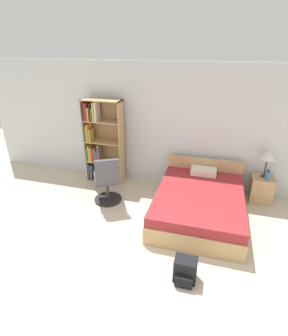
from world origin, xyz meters
TOP-DOWN VIEW (x-y plane):
  - ground_plane at (0.00, 0.00)m, footprint 14.00×14.00m
  - wall_back at (0.00, 3.23)m, footprint 9.00×0.06m
  - bookshelf at (-1.67, 2.94)m, footprint 0.85×0.33m
  - bed at (0.64, 2.14)m, footprint 1.54×2.05m
  - office_chair at (-1.13, 2.05)m, footprint 0.67×0.71m
  - nightstand at (1.79, 2.96)m, footprint 0.41×0.42m
  - table_lamp at (1.79, 3.00)m, footprint 0.28×0.28m
  - water_bottle at (1.82, 2.86)m, footprint 0.07×0.07m
  - backpack_black at (0.60, 0.56)m, footprint 0.30×0.29m

SIDE VIEW (x-z plane):
  - ground_plane at x=0.00m, z-range 0.00..0.00m
  - backpack_black at x=0.60m, z-range -0.01..0.33m
  - bed at x=0.64m, z-range -0.12..0.63m
  - nightstand at x=1.79m, z-range 0.00..0.52m
  - office_chair at x=-1.13m, z-range -0.03..0.98m
  - water_bottle at x=1.82m, z-range 0.52..0.73m
  - bookshelf at x=-1.67m, z-range -0.03..1.82m
  - table_lamp at x=1.79m, z-range 0.70..1.26m
  - wall_back at x=0.00m, z-range 0.00..2.60m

